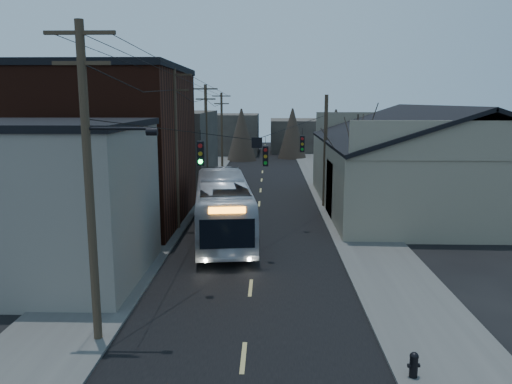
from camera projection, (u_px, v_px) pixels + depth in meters
road_surface at (260, 195)px, 43.39m from camera, size 9.00×110.00×0.02m
sidewalk_left at (186, 194)px, 43.56m from camera, size 4.00×110.00×0.12m
sidewalk_right at (335, 194)px, 43.21m from camera, size 4.00×110.00×0.12m
building_clapboard at (51, 204)px, 22.36m from camera, size 8.00×8.00×7.00m
building_brick at (106, 148)px, 32.93m from camera, size 10.00×12.00×10.00m
building_left_far at (165, 148)px, 48.91m from camera, size 9.00×14.00×7.00m
warehouse at (431, 173)px, 37.64m from camera, size 16.16×20.60×7.73m
building_far_left at (226, 134)px, 77.42m from camera, size 10.00×12.00×6.00m
building_far_right at (307, 135)px, 82.08m from camera, size 12.00×14.00×5.00m
bare_tree at (356, 170)px, 32.74m from camera, size 0.40×0.40×7.20m
utility_lines at (217, 143)px, 36.82m from camera, size 11.24×45.28×10.50m
bus at (223, 207)px, 29.82m from camera, size 4.62×13.24×3.61m
parked_car at (223, 175)px, 49.88m from camera, size 1.73×4.57×1.49m
fire_hydrant at (414, 364)px, 14.49m from camera, size 0.37×0.26×0.77m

